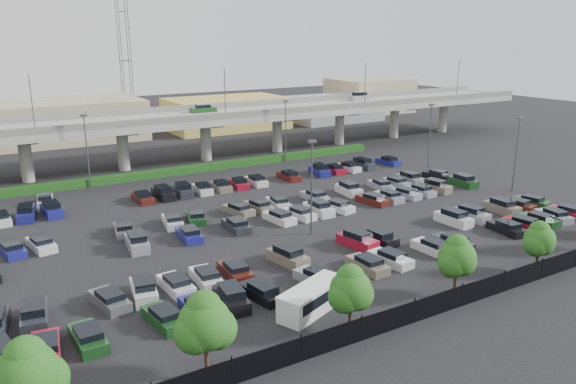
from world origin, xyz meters
The scene contains 10 objects.
ground centered at (0.00, 0.00, 0.00)m, with size 280.00×280.00×0.00m, color black.
overpass centered at (-0.18, 32.01, 6.97)m, with size 150.00×13.00×15.80m.
hedge centered at (0.00, 25.00, 0.55)m, with size 66.00×1.60×1.10m, color #123D14.
fence centered at (-0.05, -28.00, 0.90)m, with size 70.00×0.10×2.00m.
tree_row centered at (0.70, -26.53, 3.52)m, with size 65.07×3.66×5.94m.
shuttle_bus centered at (-9.47, -22.53, 1.14)m, with size 6.90×4.49×2.10m.
parked_cars centered at (0.03, -3.39, 0.61)m, with size 63.08×41.66×1.67m.
light_poles centered at (-4.13, 2.00, 6.24)m, with size 66.90×48.38×10.30m.
distant_buildings centered at (12.38, 61.81, 3.74)m, with size 138.00×24.00×9.00m.
comm_tower centered at (4.00, 74.00, 15.61)m, with size 2.40×2.40×30.00m.
Camera 1 is at (-31.56, -55.41, 20.83)m, focal length 35.00 mm.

